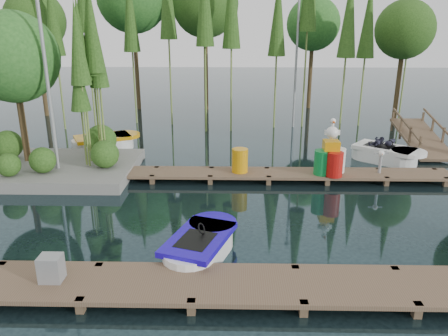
{
  "coord_description": "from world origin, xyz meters",
  "views": [
    {
      "loc": [
        0.79,
        -12.22,
        5.32
      ],
      "look_at": [
        0.5,
        0.5,
        1.1
      ],
      "focal_mm": 35.0,
      "sensor_mm": 36.0,
      "label": 1
    }
  ],
  "objects_px": {
    "boat_yellow_far": "(104,143)",
    "drum_cluster": "(331,158)",
    "island": "(35,87)",
    "yellow_barrel": "(240,160)",
    "utility_cabinet": "(51,268)",
    "boat_blue": "(200,247)"
  },
  "relations": [
    {
      "from": "boat_yellow_far",
      "to": "drum_cluster",
      "type": "distance_m",
      "value": 9.98
    },
    {
      "from": "island",
      "to": "boat_yellow_far",
      "type": "distance_m",
      "value": 4.39
    },
    {
      "from": "island",
      "to": "drum_cluster",
      "type": "relative_size",
      "value": 3.42
    },
    {
      "from": "boat_yellow_far",
      "to": "yellow_barrel",
      "type": "distance_m",
      "value": 7.09
    },
    {
      "from": "yellow_barrel",
      "to": "drum_cluster",
      "type": "bearing_deg",
      "value": -2.75
    },
    {
      "from": "island",
      "to": "drum_cluster",
      "type": "height_order",
      "value": "island"
    },
    {
      "from": "yellow_barrel",
      "to": "boat_yellow_far",
      "type": "bearing_deg",
      "value": 147.31
    },
    {
      "from": "utility_cabinet",
      "to": "yellow_barrel",
      "type": "xyz_separation_m",
      "value": [
        3.93,
        7.0,
        0.15
      ]
    },
    {
      "from": "utility_cabinet",
      "to": "yellow_barrel",
      "type": "height_order",
      "value": "yellow_barrel"
    },
    {
      "from": "boat_blue",
      "to": "boat_yellow_far",
      "type": "height_order",
      "value": "boat_yellow_far"
    },
    {
      "from": "utility_cabinet",
      "to": "drum_cluster",
      "type": "relative_size",
      "value": 0.28
    },
    {
      "from": "boat_blue",
      "to": "drum_cluster",
      "type": "xyz_separation_m",
      "value": [
        4.18,
        5.29,
        0.62
      ]
    },
    {
      "from": "utility_cabinet",
      "to": "drum_cluster",
      "type": "xyz_separation_m",
      "value": [
        7.11,
        6.85,
        0.3
      ]
    },
    {
      "from": "island",
      "to": "yellow_barrel",
      "type": "xyz_separation_m",
      "value": [
        7.31,
        -0.79,
        -2.46
      ]
    },
    {
      "from": "boat_yellow_far",
      "to": "yellow_barrel",
      "type": "relative_size",
      "value": 3.86
    },
    {
      "from": "drum_cluster",
      "to": "island",
      "type": "bearing_deg",
      "value": 174.86
    },
    {
      "from": "island",
      "to": "utility_cabinet",
      "type": "height_order",
      "value": "island"
    },
    {
      "from": "island",
      "to": "yellow_barrel",
      "type": "height_order",
      "value": "island"
    },
    {
      "from": "boat_blue",
      "to": "drum_cluster",
      "type": "bearing_deg",
      "value": 70.68
    },
    {
      "from": "boat_yellow_far",
      "to": "island",
      "type": "bearing_deg",
      "value": -120.83
    },
    {
      "from": "yellow_barrel",
      "to": "boat_blue",
      "type": "bearing_deg",
      "value": -100.46
    },
    {
      "from": "boat_yellow_far",
      "to": "yellow_barrel",
      "type": "xyz_separation_m",
      "value": [
        5.96,
        -3.82,
        0.41
      ]
    }
  ]
}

